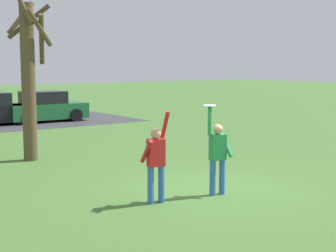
# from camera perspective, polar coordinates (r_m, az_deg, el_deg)

# --- Properties ---
(ground_plane) EXTENTS (120.00, 120.00, 0.00)m
(ground_plane) POSITION_cam_1_polar(r_m,az_deg,el_deg) (12.58, 4.66, -7.00)
(ground_plane) COLOR #426B2D
(person_catcher) EXTENTS (0.57, 0.49, 2.08)m
(person_catcher) POSITION_cam_1_polar(r_m,az_deg,el_deg) (11.85, 5.56, -3.02)
(person_catcher) COLOR #3366B7
(person_catcher) RESTS_ON ground_plane
(person_defender) EXTENTS (0.59, 0.50, 2.04)m
(person_defender) POSITION_cam_1_polar(r_m,az_deg,el_deg) (11.09, -1.35, -3.70)
(person_defender) COLOR #3366B7
(person_defender) RESTS_ON ground_plane
(frisbee_disc) EXTENTS (0.29, 0.29, 0.02)m
(frisbee_disc) POSITION_cam_1_polar(r_m,az_deg,el_deg) (11.59, 4.69, 2.29)
(frisbee_disc) COLOR white
(frisbee_disc) RESTS_ON person_catcher
(parked_car_green) EXTENTS (4.13, 2.09, 1.59)m
(parked_car_green) POSITION_cam_1_polar(r_m,az_deg,el_deg) (27.43, -13.52, 2.01)
(parked_car_green) COLOR #1E6633
(parked_car_green) RESTS_ON ground_plane
(bare_tree_tall) EXTENTS (1.43, 1.71, 5.41)m
(bare_tree_tall) POSITION_cam_1_polar(r_m,az_deg,el_deg) (16.47, -15.26, 5.66)
(bare_tree_tall) COLOR brown
(bare_tree_tall) RESTS_ON ground_plane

